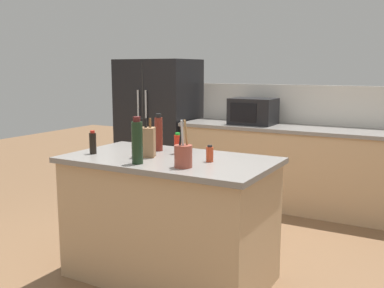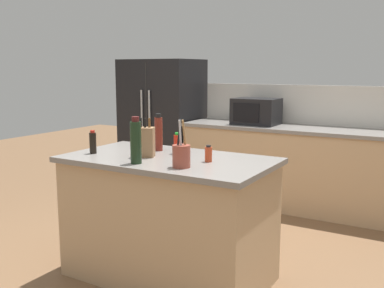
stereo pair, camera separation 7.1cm
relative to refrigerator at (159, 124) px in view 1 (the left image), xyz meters
The scene contains 13 objects.
ground_plane 2.88m from the refrigerator, 54.98° to the right, with size 14.00×14.00×0.00m, color brown.
back_counter_run 1.92m from the refrigerator, ahead, with size 2.69×0.66×0.94m.
wall_backsplash 1.92m from the refrigerator, ahead, with size 2.65×0.03×0.46m, color beige.
kitchen_island 2.77m from the refrigerator, 54.98° to the right, with size 1.55×0.86×0.94m.
refrigerator is the anchor object (origin of this frame).
microwave 1.39m from the refrigerator, ahead, with size 0.52×0.39×0.31m.
knife_block 2.72m from the refrigerator, 58.52° to the right, with size 0.16×0.14×0.29m.
utensil_crock 3.10m from the refrigerator, 53.52° to the right, with size 0.12×0.12×0.32m.
spice_jar_paprika 2.94m from the refrigerator, 49.53° to the right, with size 0.05×0.05×0.12m.
soy_sauce_bottle 2.61m from the refrigerator, 67.72° to the right, with size 0.05×0.05×0.18m.
hot_sauce_bottle 2.61m from the refrigerator, 53.32° to the right, with size 0.06×0.06×0.16m.
vinegar_bottle 2.47m from the refrigerator, 56.53° to the right, with size 0.06×0.06×0.30m.
wine_bottle 2.96m from the refrigerator, 59.39° to the right, with size 0.08×0.08×0.33m.
Camera 1 is at (1.74, -2.76, 1.59)m, focal length 42.00 mm.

